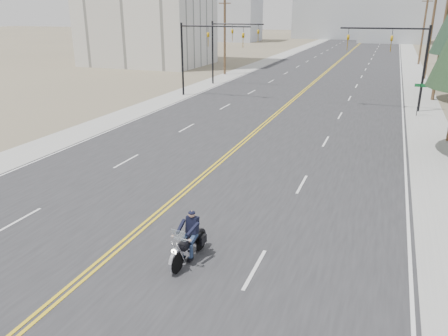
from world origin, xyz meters
TOP-DOWN VIEW (x-y plane):
  - ground_plane at (0.00, 0.00)m, footprint 400.00×400.00m
  - road at (0.00, 70.00)m, footprint 20.00×200.00m
  - sidewalk_left at (-11.50, 70.00)m, footprint 3.00×200.00m
  - sidewalk_right at (11.50, 70.00)m, footprint 3.00×200.00m
  - traffic_mast_left at (-8.98, 32.00)m, footprint 7.10×0.26m
  - traffic_mast_right at (8.98, 32.00)m, footprint 7.10×0.26m
  - traffic_mast_far at (-9.31, 40.00)m, footprint 6.10×0.26m
  - street_sign at (10.80, 30.00)m, footprint 0.90×0.06m
  - utility_pole_c at (12.50, 38.00)m, footprint 2.20×0.30m
  - utility_pole_d at (12.50, 53.00)m, footprint 2.20×0.30m
  - utility_pole_e at (12.50, 70.00)m, footprint 2.20×0.30m
  - utility_pole_left at (-12.50, 48.00)m, footprint 2.20×0.30m
  - haze_bldg_a at (-35.00, 115.00)m, footprint 14.00×12.00m
  - haze_bldg_b at (8.00, 125.00)m, footprint 18.00×14.00m
  - haze_bldg_f at (-50.00, 130.00)m, footprint 12.00×12.00m
  - motorcyclist at (2.72, 3.76)m, footprint 1.13×2.29m

SIDE VIEW (x-z plane):
  - ground_plane at x=0.00m, z-range 0.00..0.00m
  - road at x=0.00m, z-range 0.00..0.01m
  - sidewalk_left at x=-11.50m, z-range 0.00..0.01m
  - sidewalk_right at x=11.50m, z-range 0.00..0.01m
  - motorcyclist at x=2.72m, z-range 0.00..1.74m
  - street_sign at x=10.80m, z-range 0.49..3.12m
  - traffic_mast_far at x=-9.31m, z-range 1.37..8.37m
  - traffic_mast_left at x=-8.98m, z-range 1.44..8.44m
  - traffic_mast_right at x=8.98m, z-range 1.44..8.44m
  - utility_pole_left at x=-12.50m, z-range 0.23..10.73m
  - utility_pole_c at x=12.50m, z-range 0.23..11.23m
  - utility_pole_e at x=12.50m, z-range 0.23..11.23m
  - utility_pole_d at x=12.50m, z-range 0.23..11.73m
  - haze_bldg_b at x=8.00m, z-range 0.00..14.00m
  - haze_bldg_f at x=-50.00m, z-range 0.00..16.00m
  - haze_bldg_a at x=-35.00m, z-range 0.00..22.00m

